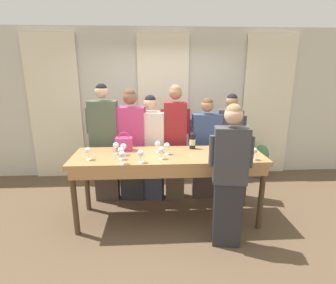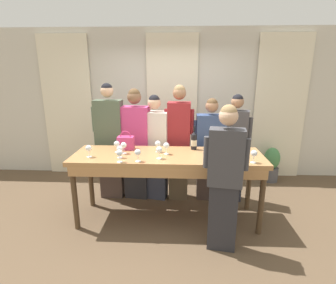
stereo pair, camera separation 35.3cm
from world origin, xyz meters
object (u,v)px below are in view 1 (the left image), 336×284
(wine_glass_center_left, at_px, (254,151))
(guest_navy_coat, at_px, (206,148))
(guest_striped_shirt, at_px, (175,142))
(guest_beige_cap, at_px, (229,145))
(handbag, at_px, (124,144))
(wine_bottle, at_px, (192,140))
(wine_glass_back_left, at_px, (161,150))
(tasting_bar, at_px, (168,162))
(wine_glass_back_mid, at_px, (232,147))
(guest_pink_top, at_px, (132,145))
(guest_olive_jacket, at_px, (105,143))
(wine_glass_front_right, at_px, (123,147))
(wine_glass_front_left, at_px, (116,146))
(wine_glass_by_handbag, at_px, (167,146))
(guest_cream_sweater, at_px, (151,148))
(wine_glass_back_right, at_px, (121,151))
(host_pouring, at_px, (230,175))
(wine_glass_by_bottle, at_px, (158,144))
(wine_glass_center_mid, at_px, (141,154))
(wine_glass_near_host, at_px, (88,151))
(potted_plant, at_px, (261,161))
(wine_glass_front_mid, at_px, (242,147))
(wine_glass_center_right, at_px, (122,155))

(wine_glass_center_left, distance_m, guest_navy_coat, 1.04)
(guest_striped_shirt, relative_size, guest_beige_cap, 1.08)
(handbag, height_order, guest_beige_cap, guest_beige_cap)
(wine_bottle, height_order, wine_glass_back_left, wine_bottle)
(handbag, bearing_deg, tasting_bar, -21.42)
(wine_glass_back_mid, relative_size, guest_navy_coat, 0.10)
(wine_glass_center_left, relative_size, guest_pink_top, 0.09)
(tasting_bar, relative_size, guest_olive_jacket, 1.36)
(wine_glass_front_right, height_order, guest_navy_coat, guest_navy_coat)
(wine_glass_back_mid, bearing_deg, wine_glass_front_left, 174.30)
(wine_glass_by_handbag, bearing_deg, guest_cream_sweater, 109.03)
(wine_glass_back_right, relative_size, guest_pink_top, 0.09)
(host_pouring, bearing_deg, wine_glass_back_right, 161.00)
(wine_glass_front_left, relative_size, host_pouring, 0.09)
(wine_glass_center_left, bearing_deg, wine_glass_by_bottle, 162.54)
(wine_glass_center_mid, xyz_separation_m, wine_glass_near_host, (-0.66, 0.14, -0.00))
(wine_glass_front_right, height_order, potted_plant, wine_glass_front_right)
(wine_glass_near_host, bearing_deg, wine_glass_front_mid, 2.44)
(guest_pink_top, bearing_deg, wine_glass_by_bottle, -53.56)
(wine_glass_center_left, height_order, wine_glass_near_host, same)
(wine_glass_front_left, xyz_separation_m, wine_glass_center_right, (0.13, -0.40, 0.00))
(wine_glass_center_left, xyz_separation_m, host_pouring, (-0.39, -0.33, -0.18))
(guest_beige_cap, bearing_deg, wine_glass_back_mid, -104.18)
(wine_glass_back_mid, height_order, guest_pink_top, guest_pink_top)
(handbag, relative_size, wine_glass_near_host, 1.67)
(wine_glass_center_mid, bearing_deg, guest_olive_jacket, 122.45)
(wine_glass_front_right, relative_size, wine_glass_center_right, 1.00)
(wine_glass_near_host, height_order, guest_beige_cap, guest_beige_cap)
(guest_cream_sweater, height_order, host_pouring, host_pouring)
(potted_plant, bearing_deg, handbag, -154.54)
(wine_glass_front_right, bearing_deg, handbag, 93.74)
(wine_glass_by_handbag, bearing_deg, host_pouring, -42.07)
(guest_cream_sweater, bearing_deg, guest_beige_cap, 0.00)
(wine_glass_front_mid, relative_size, wine_glass_center_left, 1.00)
(wine_glass_front_left, bearing_deg, wine_glass_back_right, -68.39)
(wine_glass_back_left, relative_size, wine_glass_by_bottle, 1.00)
(guest_striped_shirt, bearing_deg, wine_glass_front_right, -139.17)
(handbag, relative_size, guest_striped_shirt, 0.14)
(wine_glass_center_mid, distance_m, guest_pink_top, 0.97)
(guest_pink_top, bearing_deg, guest_navy_coat, 0.00)
(guest_beige_cap, height_order, host_pouring, host_pouring)
(wine_glass_center_mid, distance_m, wine_glass_back_mid, 1.20)
(wine_glass_near_host, height_order, host_pouring, host_pouring)
(wine_glass_back_right, bearing_deg, host_pouring, -19.00)
(wine_glass_by_bottle, xyz_separation_m, guest_navy_coat, (0.78, 0.54, -0.23))
(wine_glass_back_mid, xyz_separation_m, guest_striped_shirt, (-0.69, 0.73, -0.12))
(wine_glass_center_mid, height_order, guest_striped_shirt, guest_striped_shirt)
(guest_navy_coat, bearing_deg, wine_glass_by_handbag, -136.18)
(tasting_bar, height_order, guest_navy_coat, guest_navy_coat)
(wine_bottle, height_order, potted_plant, wine_bottle)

